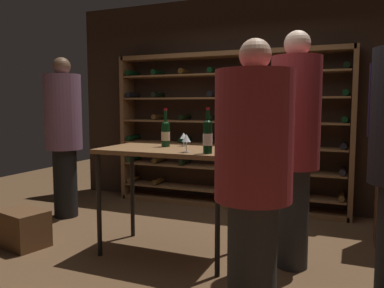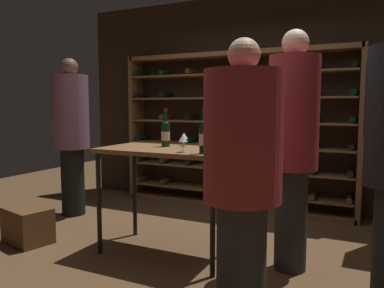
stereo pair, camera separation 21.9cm
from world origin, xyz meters
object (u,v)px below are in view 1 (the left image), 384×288
tasting_table (169,160)px  wine_bottle_black_capsule (166,133)px  person_bystander_dark_jacket (64,130)px  person_guest_plum_blouse (295,139)px  wine_rack (229,131)px  wine_bottle_green_slim (208,136)px  wine_crate (23,228)px  wine_glass_stemmed_left (184,137)px  wine_glass_stemmed_center (186,139)px  person_guest_blue_shirt (253,168)px

tasting_table → wine_bottle_black_capsule: wine_bottle_black_capsule is taller
person_bystander_dark_jacket → person_guest_plum_blouse: bearing=-69.6°
wine_rack → wine_bottle_green_slim: (0.45, -2.04, 0.09)m
wine_bottle_black_capsule → wine_bottle_green_slim: bearing=-31.3°
person_guest_plum_blouse → wine_crate: (-2.54, -0.52, -0.94)m
wine_glass_stemmed_left → wine_bottle_black_capsule: bearing=-138.9°
person_guest_plum_blouse → wine_glass_stemmed_center: 0.91m
wine_crate → wine_bottle_black_capsule: (1.34, 0.50, 0.95)m
wine_bottle_green_slim → wine_crate: bearing=-175.0°
person_bystander_dark_jacket → wine_crate: size_ratio=4.11×
wine_crate → wine_rack: bearing=57.0°
tasting_table → person_guest_plum_blouse: person_guest_plum_blouse is taller
person_guest_blue_shirt → wine_glass_stemmed_center: person_guest_blue_shirt is taller
wine_rack → tasting_table: (-0.01, -1.83, -0.16)m
person_guest_blue_shirt → wine_glass_stemmed_center: 0.89m
person_bystander_dark_jacket → wine_glass_stemmed_center: 2.17m
wine_rack → wine_glass_stemmed_left: bearing=-88.7°
person_guest_plum_blouse → wine_glass_stemmed_left: size_ratio=15.44×
wine_crate → wine_bottle_black_capsule: wine_bottle_black_capsule is taller
person_bystander_dark_jacket → wine_bottle_black_capsule: 1.72m
wine_bottle_green_slim → wine_glass_stemmed_center: 0.20m
wine_bottle_black_capsule → wine_glass_stemmed_center: (0.36, -0.33, -0.02)m
wine_crate → wine_bottle_green_slim: bearing=5.0°
person_guest_plum_blouse → wine_bottle_green_slim: (-0.65, -0.36, 0.03)m
person_bystander_dark_jacket → tasting_table: bearing=-79.6°
tasting_table → person_guest_blue_shirt: size_ratio=0.69×
tasting_table → person_guest_plum_blouse: bearing=7.6°
wine_rack → wine_glass_stemmed_left: size_ratio=24.70×
person_bystander_dark_jacket → wine_bottle_black_capsule: bearing=-76.7°
person_guest_blue_shirt → person_bystander_dark_jacket: size_ratio=0.92×
wine_bottle_green_slim → wine_bottle_black_capsule: 0.65m
wine_crate → wine_glass_stemmed_left: (1.47, 0.62, 0.91)m
wine_rack → person_guest_blue_shirt: 2.74m
wine_rack → wine_crate: size_ratio=6.69×
wine_glass_stemmed_left → wine_glass_stemmed_center: wine_glass_stemmed_center is taller
wine_bottle_green_slim → wine_glass_stemmed_left: 0.62m
wine_crate → wine_glass_stemmed_left: wine_glass_stemmed_left is taller
wine_glass_stemmed_center → person_guest_blue_shirt: bearing=-36.9°
person_guest_plum_blouse → wine_rack: bearing=8.7°
person_bystander_dark_jacket → wine_bottle_black_capsule: (1.65, -0.49, 0.04)m
tasting_table → wine_crate: tasting_table is taller
person_guest_plum_blouse → wine_bottle_green_slim: 0.74m
wine_bottle_black_capsule → wine_glass_stemmed_left: wine_bottle_black_capsule is taller
wine_rack → wine_glass_stemmed_left: (0.04, -1.59, 0.04)m
person_bystander_dark_jacket → wine_bottle_green_slim: (2.20, -0.82, 0.05)m
wine_bottle_green_slim → wine_glass_stemmed_center: size_ratio=2.45×
person_bystander_dark_jacket → wine_glass_stemmed_center: person_bystander_dark_jacket is taller
person_guest_plum_blouse → person_bystander_dark_jacket: bearing=56.2°
wine_glass_stemmed_left → wine_rack: bearing=91.3°
wine_crate → person_bystander_dark_jacket: bearing=107.5°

